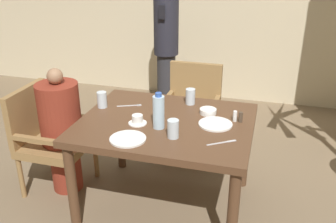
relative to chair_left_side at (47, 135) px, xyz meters
name	(u,v)px	position (x,y,z in m)	size (l,w,h in m)	color
ground_plane	(166,204)	(0.99, 0.00, -0.47)	(16.00, 16.00, 0.00)	#7A664C
dining_table	(166,132)	(0.99, 0.00, 0.16)	(1.21, 0.98, 0.72)	brown
chair_left_side	(47,135)	(0.00, 0.00, 0.00)	(0.50, 0.50, 0.85)	olive
diner_in_left_chair	(62,130)	(0.14, 0.00, 0.06)	(0.32, 0.32, 1.03)	maroon
chair_far_side	(192,107)	(0.99, 0.87, 0.00)	(0.50, 0.50, 0.85)	olive
standing_host	(166,44)	(0.52, 1.63, 0.39)	(0.27, 0.31, 1.60)	#2D2D33
plate_main_left	(215,124)	(1.33, 0.03, 0.26)	(0.23, 0.23, 0.01)	white
plate_main_right	(128,139)	(0.83, -0.34, 0.26)	(0.23, 0.23, 0.01)	white
teacup_with_saucer	(137,120)	(0.81, -0.10, 0.28)	(0.13, 0.13, 0.06)	white
bowl_small	(208,111)	(1.25, 0.20, 0.27)	(0.12, 0.12, 0.04)	white
water_bottle	(159,112)	(0.97, -0.12, 0.37)	(0.08, 0.08, 0.25)	silver
glass_tall_near	(190,96)	(1.08, 0.35, 0.31)	(0.07, 0.07, 0.12)	silver
glass_tall_mid	(102,100)	(0.45, 0.10, 0.31)	(0.07, 0.07, 0.12)	silver
glass_tall_far	(173,129)	(1.10, -0.23, 0.31)	(0.07, 0.07, 0.12)	silver
salt_shaker	(235,116)	(1.45, 0.12, 0.29)	(0.03, 0.03, 0.08)	white
pepper_shaker	(241,117)	(1.49, 0.12, 0.29)	(0.03, 0.03, 0.07)	#4C3D2D
fork_beside_plate	(132,105)	(0.66, 0.19, 0.26)	(0.18, 0.09, 0.00)	silver
knife_beside_plate	(223,142)	(1.42, -0.22, 0.26)	(0.17, 0.12, 0.00)	silver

